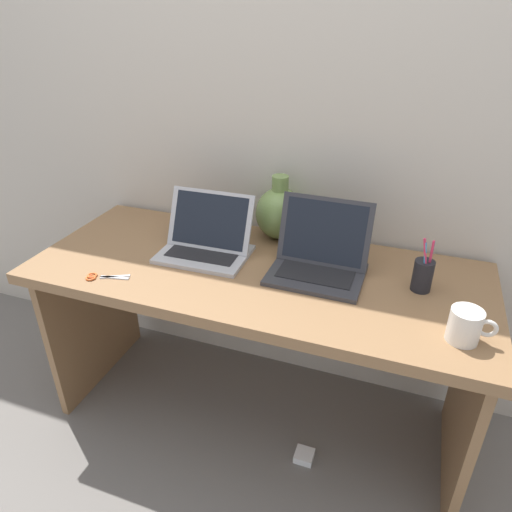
{
  "coord_description": "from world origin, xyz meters",
  "views": [
    {
      "loc": [
        0.48,
        -1.32,
        1.53
      ],
      "look_at": [
        0.0,
        0.0,
        0.76
      ],
      "focal_mm": 32.59,
      "sensor_mm": 36.0,
      "label": 1
    }
  ],
  "objects_px": {
    "laptop_left": "(207,238)",
    "laptop_right": "(320,254)",
    "scissors": "(100,277)",
    "green_vase": "(280,212)",
    "coffee_mug": "(466,326)",
    "pen_cup": "(423,275)",
    "power_brick": "(304,456)"
  },
  "relations": [
    {
      "from": "laptop_left",
      "to": "laptop_right",
      "type": "height_order",
      "value": "laptop_right"
    },
    {
      "from": "laptop_right",
      "to": "scissors",
      "type": "xyz_separation_m",
      "value": [
        -0.69,
        -0.3,
        -0.06
      ]
    },
    {
      "from": "laptop_left",
      "to": "green_vase",
      "type": "relative_size",
      "value": 1.29
    },
    {
      "from": "laptop_left",
      "to": "coffee_mug",
      "type": "xyz_separation_m",
      "value": [
        0.88,
        -0.23,
        -0.01
      ]
    },
    {
      "from": "laptop_left",
      "to": "scissors",
      "type": "bearing_deg",
      "value": -132.52
    },
    {
      "from": "laptop_right",
      "to": "laptop_left",
      "type": "bearing_deg",
      "value": -178.82
    },
    {
      "from": "pen_cup",
      "to": "scissors",
      "type": "height_order",
      "value": "pen_cup"
    },
    {
      "from": "pen_cup",
      "to": "power_brick",
      "type": "bearing_deg",
      "value": -146.31
    },
    {
      "from": "coffee_mug",
      "to": "power_brick",
      "type": "xyz_separation_m",
      "value": [
        -0.42,
        0.03,
        -0.75
      ]
    },
    {
      "from": "coffee_mug",
      "to": "pen_cup",
      "type": "relative_size",
      "value": 0.67
    },
    {
      "from": "laptop_right",
      "to": "green_vase",
      "type": "distance_m",
      "value": 0.3
    },
    {
      "from": "pen_cup",
      "to": "laptop_left",
      "type": "bearing_deg",
      "value": -179.85
    },
    {
      "from": "green_vase",
      "to": "power_brick",
      "type": "xyz_separation_m",
      "value": [
        0.25,
        -0.41,
        -0.8
      ]
    },
    {
      "from": "green_vase",
      "to": "power_brick",
      "type": "height_order",
      "value": "green_vase"
    },
    {
      "from": "scissors",
      "to": "pen_cup",
      "type": "bearing_deg",
      "value": 15.91
    },
    {
      "from": "laptop_right",
      "to": "green_vase",
      "type": "bearing_deg",
      "value": 135.56
    },
    {
      "from": "laptop_left",
      "to": "green_vase",
      "type": "distance_m",
      "value": 0.3
    },
    {
      "from": "scissors",
      "to": "power_brick",
      "type": "relative_size",
      "value": 2.09
    },
    {
      "from": "green_vase",
      "to": "pen_cup",
      "type": "height_order",
      "value": "green_vase"
    },
    {
      "from": "laptop_left",
      "to": "pen_cup",
      "type": "relative_size",
      "value": 1.73
    },
    {
      "from": "scissors",
      "to": "power_brick",
      "type": "height_order",
      "value": "scissors"
    },
    {
      "from": "coffee_mug",
      "to": "scissors",
      "type": "xyz_separation_m",
      "value": [
        -1.15,
        -0.06,
        -0.05
      ]
    },
    {
      "from": "green_vase",
      "to": "power_brick",
      "type": "bearing_deg",
      "value": -58.99
    },
    {
      "from": "scissors",
      "to": "power_brick",
      "type": "bearing_deg",
      "value": 7.26
    },
    {
      "from": "green_vase",
      "to": "scissors",
      "type": "xyz_separation_m",
      "value": [
        -0.48,
        -0.5,
        -0.1
      ]
    },
    {
      "from": "laptop_left",
      "to": "scissors",
      "type": "distance_m",
      "value": 0.4
    },
    {
      "from": "laptop_right",
      "to": "coffee_mug",
      "type": "relative_size",
      "value": 2.5
    },
    {
      "from": "laptop_left",
      "to": "coffee_mug",
      "type": "height_order",
      "value": "laptop_left"
    },
    {
      "from": "laptop_left",
      "to": "power_brick",
      "type": "bearing_deg",
      "value": -23.28
    },
    {
      "from": "laptop_right",
      "to": "power_brick",
      "type": "xyz_separation_m",
      "value": [
        0.04,
        -0.21,
        -0.76
      ]
    },
    {
      "from": "laptop_right",
      "to": "pen_cup",
      "type": "distance_m",
      "value": 0.34
    },
    {
      "from": "pen_cup",
      "to": "laptop_right",
      "type": "bearing_deg",
      "value": 178.87
    }
  ]
}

